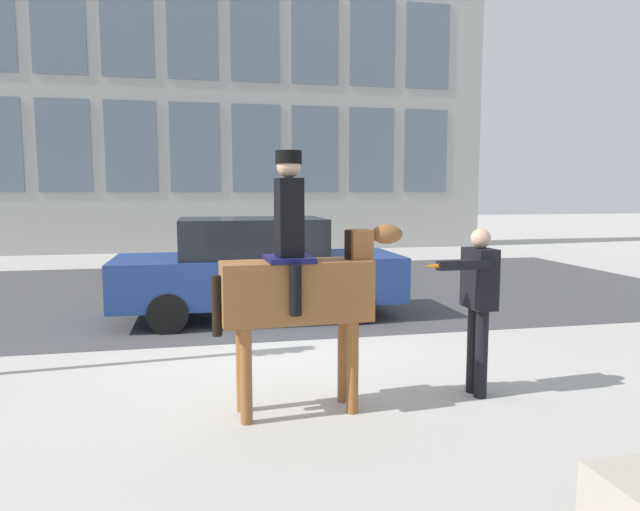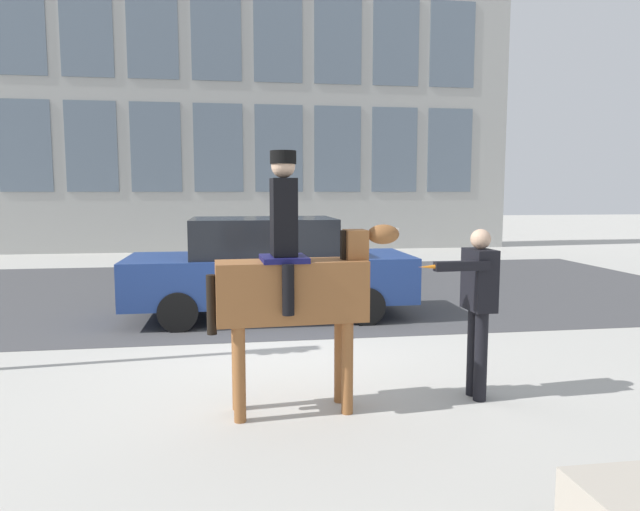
% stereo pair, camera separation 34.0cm
% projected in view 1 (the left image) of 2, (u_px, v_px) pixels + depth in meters
% --- Properties ---
extents(ground_plane, '(80.00, 80.00, 0.00)m').
position_uv_depth(ground_plane, '(274.00, 352.00, 7.44)').
color(ground_plane, '#B2AFA8').
extents(road_surface, '(18.90, 8.50, 0.01)m').
position_uv_depth(road_surface, '(246.00, 290.00, 12.06)').
color(road_surface, '#444447').
rests_on(road_surface, ground_plane).
extents(mounted_horse_lead, '(1.83, 0.65, 2.46)m').
position_uv_depth(mounted_horse_lead, '(300.00, 282.00, 5.30)').
color(mounted_horse_lead, brown).
rests_on(mounted_horse_lead, ground_plane).
extents(pedestrian_bystander, '(0.82, 0.45, 1.72)m').
position_uv_depth(pedestrian_bystander, '(478.00, 298.00, 5.77)').
color(pedestrian_bystander, black).
rests_on(pedestrian_bystander, ground_plane).
extents(street_car_near_lane, '(4.63, 1.78, 1.65)m').
position_uv_depth(street_car_near_lane, '(258.00, 268.00, 9.38)').
color(street_car_near_lane, navy).
rests_on(street_car_near_lane, ground_plane).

